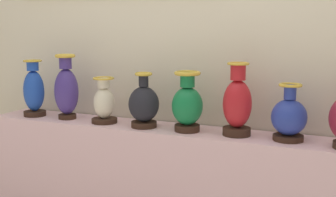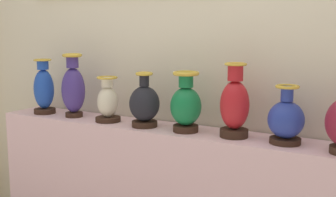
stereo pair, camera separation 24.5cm
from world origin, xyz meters
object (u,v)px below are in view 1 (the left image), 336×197
Objects in this scene: vase_indigo at (66,89)px; vase_crimson at (237,104)px; vase_ivory at (104,103)px; vase_sapphire at (34,91)px; vase_emerald at (187,104)px; vase_onyx at (144,105)px; vase_cobalt at (289,117)px.

vase_indigo is 1.05× the size of vase_crimson.
vase_indigo reaches higher than vase_ivory.
vase_indigo is at bearing 2.05° from vase_sapphire.
vase_indigo reaches higher than vase_sapphire.
vase_ivory is 0.71× the size of vase_crimson.
vase_ivory is 0.82m from vase_crimson.
vase_ivory is 0.83× the size of vase_emerald.
vase_indigo is 1.10m from vase_crimson.
vase_onyx is 0.95× the size of vase_emerald.
vase_cobalt is at bearing 0.55° from vase_indigo.
vase_sapphire is 1.08m from vase_emerald.
vase_indigo is 0.29m from vase_ivory.
vase_emerald is (0.82, -0.01, -0.04)m from vase_indigo.
vase_ivory is at bearing 178.22° from vase_onyx.
vase_indigo reaches higher than vase_cobalt.
vase_ivory is 0.87× the size of vase_onyx.
vase_indigo reaches higher than vase_crimson.
vase_emerald is 0.86× the size of vase_crimson.
vase_indigo is at bearing -179.45° from vase_cobalt.
vase_sapphire is 1.15× the size of vase_onyx.
vase_onyx is at bearing -178.35° from vase_emerald.
vase_sapphire is at bearing -179.64° from vase_ivory.
vase_indigo is 1.28× the size of vase_onyx.
vase_crimson reaches higher than vase_sapphire.
vase_cobalt is (0.81, 0.03, -0.01)m from vase_onyx.
vase_ivory is at bearing -178.68° from vase_crimson.
vase_crimson reaches higher than vase_cobalt.
vase_cobalt is (0.55, 0.02, -0.03)m from vase_emerald.
vase_crimson is at bearing 2.88° from vase_onyx.
vase_cobalt is at bearing 1.94° from vase_onyx.
vase_sapphire reaches higher than vase_emerald.
vase_onyx is 0.55m from vase_crimson.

